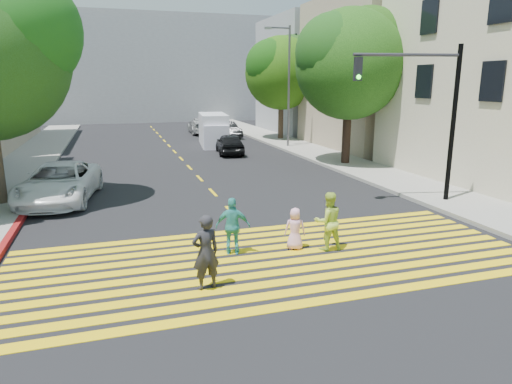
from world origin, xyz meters
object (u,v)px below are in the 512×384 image
silver_car (201,126)px  traffic_signal (427,103)px  tree_right_near (351,59)px  white_van (214,131)px  pedestrian_child (295,229)px  pedestrian_extra (233,226)px  white_sedan (59,183)px  pedestrian_woman (328,221)px  tree_right_far (282,69)px  pedestrian_man (206,252)px  dark_car_near (230,144)px  dark_car_parked (227,130)px

silver_car → traffic_signal: size_ratio=0.86×
tree_right_near → white_van: bearing=117.9°
pedestrian_child → tree_right_near: bearing=-104.7°
pedestrian_extra → white_van: 21.52m
white_sedan → silver_car: bearing=74.7°
white_sedan → white_van: (9.01, 13.78, 0.34)m
pedestrian_woman → silver_car: pedestrian_woman is taller
tree_right_far → pedestrian_man: 27.40m
pedestrian_woman → white_van: 21.64m
pedestrian_woman → pedestrian_child: pedestrian_woman is taller
tree_right_far → dark_car_near: tree_right_far is taller
dark_car_parked → silver_car: bearing=106.4°
dark_car_near → traffic_signal: 14.86m
pedestrian_extra → dark_car_parked: 26.43m
pedestrian_extra → white_van: white_van is taller
dark_car_parked → white_van: size_ratio=0.80×
tree_right_near → white_sedan: size_ratio=1.59×
tree_right_far → pedestrian_extra: (-9.89, -22.80, -4.68)m
dark_car_near → dark_car_parked: bearing=-95.1°
traffic_signal → tree_right_far: bearing=96.8°
pedestrian_woman → traffic_signal: 7.04m
pedestrian_woman → dark_car_parked: 26.41m
white_van → traffic_signal: traffic_signal is taller
pedestrian_child → dark_car_near: 17.29m
dark_car_near → tree_right_far: bearing=-126.6°
silver_car → dark_car_parked: 3.83m
pedestrian_woman → dark_car_near: (1.67, 17.40, -0.14)m
tree_right_near → dark_car_near: (-5.16, 5.81, -5.02)m
white_sedan → dark_car_parked: 21.46m
white_sedan → pedestrian_man: bearing=-58.9°
pedestrian_woman → dark_car_near: size_ratio=0.41×
tree_right_far → pedestrian_woman: size_ratio=4.99×
tree_right_near → traffic_signal: size_ratio=1.45×
pedestrian_extra → dark_car_near: (4.21, 16.95, -0.11)m
pedestrian_man → pedestrian_woman: size_ratio=1.05×
pedestrian_man → pedestrian_extra: bearing=-132.1°
pedestrian_woman → pedestrian_man: bearing=24.6°
tree_right_far → silver_car: (-5.21, 6.43, -4.73)m
white_sedan → traffic_signal: (12.92, -4.44, 3.01)m
tree_right_near → pedestrian_child: tree_right_near is taller
dark_car_near → white_van: 4.20m
pedestrian_extra → silver_car: bearing=-82.1°
pedestrian_woman → silver_car: (2.13, 29.69, -0.09)m
pedestrian_woman → white_van: white_van is taller
tree_right_near → tree_right_far: 11.68m
white_sedan → white_van: bearing=65.3°
pedestrian_man → white_van: bearing=-114.3°
pedestrian_child → white_sedan: 10.02m
traffic_signal → pedestrian_man: bearing=-140.0°
white_sedan → traffic_signal: 13.99m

